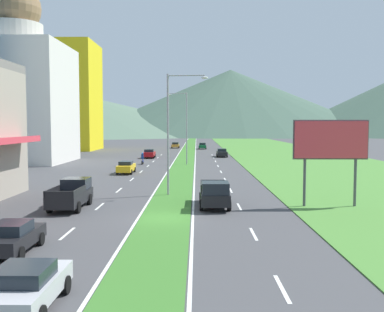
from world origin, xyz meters
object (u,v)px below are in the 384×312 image
object	(u,v)px
motorcycle_rider	(143,159)
car_0	(126,167)
car_1	(12,237)
car_3	(175,145)
pickup_truck_1	(72,194)
car_5	(149,154)
car_6	(222,153)
billboard_roadside	(331,143)
street_lamp_mid	(185,124)
street_lamp_near	(172,126)
car_4	(26,286)
pickup_truck_0	(215,194)
car_2	(202,146)

from	to	relation	value
motorcycle_rider	car_0	bearing A→B (deg)	177.80
car_1	car_3	xyz separation A→B (m)	(3.05, 94.46, 0.02)
pickup_truck_1	motorcycle_rider	size ratio (longest dim) A/B	2.70
car_3	car_5	xyz separation A→B (m)	(-3.04, -34.85, 0.05)
car_6	motorcycle_rider	size ratio (longest dim) A/B	2.32
car_1	pickup_truck_1	distance (m)	11.28
billboard_roadside	car_0	world-z (taller)	billboard_roadside
street_lamp_mid	motorcycle_rider	distance (m)	8.42
car_1	car_3	world-z (taller)	car_3
street_lamp_near	car_3	xyz separation A→B (m)	(-3.47, 77.45, -5.11)
car_5	car_4	bearing A→B (deg)	-177.36
street_lamp_near	car_0	world-z (taller)	street_lamp_near
car_1	motorcycle_rider	xyz separation A→B (m)	(0.36, 46.66, -0.00)
car_0	car_3	bearing A→B (deg)	-3.01
pickup_truck_0	motorcycle_rider	size ratio (longest dim) A/B	2.70
car_1	pickup_truck_1	bearing A→B (deg)	2.11
billboard_roadside	car_2	world-z (taller)	billboard_roadside
car_6	pickup_truck_0	world-z (taller)	pickup_truck_0
car_3	car_6	xyz separation A→B (m)	(10.24, -31.82, 0.02)
motorcycle_rider	street_lamp_mid	bearing A→B (deg)	-96.61
street_lamp_near	car_5	bearing A→B (deg)	98.69
street_lamp_near	billboard_roadside	size ratio (longest dim) A/B	1.61
car_0	motorcycle_rider	distance (m)	12.60
street_lamp_mid	car_3	world-z (taller)	street_lamp_mid
pickup_truck_1	street_lamp_mid	bearing A→B (deg)	-11.77
motorcycle_rider	pickup_truck_1	bearing A→B (deg)	178.75
car_2	billboard_roadside	bearing A→B (deg)	5.98
car_1	car_3	size ratio (longest dim) A/B	1.02
billboard_roadside	car_2	distance (m)	78.96
car_3	car_4	size ratio (longest dim) A/B	0.97
car_0	motorcycle_rider	world-z (taller)	motorcycle_rider
car_2	car_5	xyz separation A→B (m)	(-10.00, -30.62, 0.04)
street_lamp_mid	car_2	xyz separation A→B (m)	(3.21, 44.32, -5.33)
car_5	motorcycle_rider	size ratio (longest dim) A/B	2.33
car_4	motorcycle_rider	world-z (taller)	motorcycle_rider
car_0	car_3	distance (m)	60.47
car_5	car_6	size ratio (longest dim) A/B	1.01
car_6	car_4	bearing A→B (deg)	-8.45
car_1	car_4	xyz separation A→B (m)	(3.05, -6.30, 0.00)
billboard_roadside	car_1	size ratio (longest dim) A/B	1.54
street_lamp_mid	pickup_truck_1	world-z (taller)	street_lamp_mid
car_5	motorcycle_rider	xyz separation A→B (m)	(0.35, -12.95, -0.07)
street_lamp_mid	pickup_truck_0	distance (m)	34.90
car_6	car_0	bearing A→B (deg)	-25.15
car_4	car_6	world-z (taller)	car_6
car_3	billboard_roadside	bearing A→B (deg)	-169.59
street_lamp_near	car_1	world-z (taller)	street_lamp_near
pickup_truck_0	street_lamp_mid	bearing A→B (deg)	-174.92
street_lamp_near	car_5	size ratio (longest dim) A/B	2.19
billboard_roadside	car_2	xyz separation A→B (m)	(-8.22, 78.43, -3.88)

